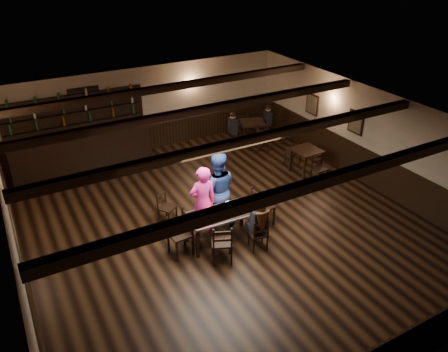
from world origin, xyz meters
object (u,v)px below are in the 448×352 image
chair_near_right (260,233)px  man_blue (217,190)px  cake (201,215)px  woman_pink (203,202)px  dining_table (221,216)px  chair_near_left (222,242)px  bar_counter (81,145)px

chair_near_right → man_blue: size_ratio=0.43×
chair_near_right → cake: size_ratio=2.93×
chair_near_right → woman_pink: bearing=126.0°
dining_table → chair_near_right: (0.57, -0.71, -0.20)m
chair_near_left → chair_near_right: bearing=-1.7°
chair_near_left → cake: bearing=98.4°
cake → chair_near_right: bearing=-37.6°
cake → dining_table: bearing=-9.4°
chair_near_right → woman_pink: size_ratio=0.45×
man_blue → bar_counter: bar_counter is taller
dining_table → cake: cake is taller
dining_table → woman_pink: woman_pink is taller
chair_near_left → chair_near_right: (0.91, -0.03, -0.08)m
chair_near_left → woman_pink: bearing=84.5°
bar_counter → chair_near_left: bearing=-75.9°
dining_table → woman_pink: 0.52m
woman_pink → chair_near_right: bearing=130.3°
woman_pink → man_blue: bearing=-147.3°
chair_near_left → bar_counter: bearing=104.1°
chair_near_left → cake: chair_near_left is taller
chair_near_left → chair_near_right: 0.92m
bar_counter → man_blue: bearing=-65.4°
chair_near_left → chair_near_right: size_ratio=1.16×
man_blue → bar_counter: 5.06m
cake → bar_counter: size_ratio=0.06×
chair_near_right → bar_counter: bar_counter is taller
dining_table → man_blue: (0.26, 0.67, 0.27)m
cake → man_blue: bearing=39.6°
chair_near_right → bar_counter: 6.46m
cake → woman_pink: bearing=56.2°
chair_near_right → cake: (-1.03, 0.79, 0.32)m
woman_pink → bar_counter: bar_counter is taller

